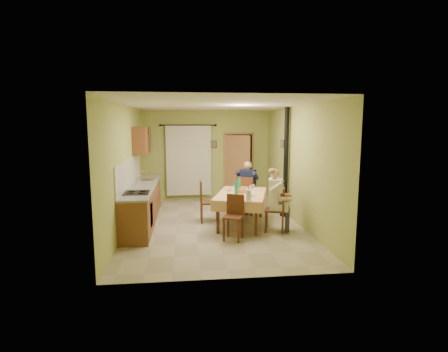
{
  "coord_description": "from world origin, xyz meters",
  "views": [
    {
      "loc": [
        -0.67,
        -8.05,
        2.34
      ],
      "look_at": [
        0.25,
        0.1,
        1.15
      ],
      "focal_mm": 28.0,
      "sensor_mm": 36.0,
      "label": 1
    }
  ],
  "objects": [
    {
      "name": "picture_back",
      "position": [
        0.25,
        2.97,
        1.75
      ],
      "size": [
        0.19,
        0.03,
        0.23
      ],
      "primitive_type": "cube",
      "color": "black",
      "rests_on": "room_shell"
    },
    {
      "name": "room_shell",
      "position": [
        0.0,
        0.0,
        1.82
      ],
      "size": [
        4.04,
        6.04,
        2.82
      ],
      "color": "#AAB35C",
      "rests_on": "ground"
    },
    {
      "name": "dining_table",
      "position": [
        0.64,
        -0.07,
        0.38
      ],
      "size": [
        1.56,
        2.07,
        0.76
      ],
      "rotation": [
        0.0,
        0.0,
        -0.28
      ],
      "color": "#E5AC7A",
      "rests_on": "ground"
    },
    {
      "name": "tableware",
      "position": [
        0.62,
        -0.18,
        0.83
      ],
      "size": [
        0.66,
        1.62,
        0.33
      ],
      "color": "white",
      "rests_on": "dining_table"
    },
    {
      "name": "man_right",
      "position": [
        1.3,
        -0.67,
        0.88
      ],
      "size": [
        0.57,
        0.64,
        1.39
      ],
      "rotation": [
        0.0,
        0.0,
        1.27
      ],
      "color": "silver",
      "rests_on": "chair_right"
    },
    {
      "name": "picture_right",
      "position": [
        1.97,
        1.2,
        1.85
      ],
      "size": [
        0.03,
        0.31,
        0.21
      ],
      "primitive_type": "cube",
      "color": "brown",
      "rests_on": "room_shell"
    },
    {
      "name": "floor",
      "position": [
        0.0,
        0.0,
        0.0
      ],
      "size": [
        4.0,
        6.0,
        0.01
      ],
      "primitive_type": "cube",
      "color": "tan",
      "rests_on": "ground"
    },
    {
      "name": "chair_far",
      "position": [
        0.97,
        0.97,
        0.29
      ],
      "size": [
        0.61,
        0.61,
        1.01
      ],
      "rotation": [
        0.0,
        0.0,
        -0.54
      ],
      "color": "#562A17",
      "rests_on": "ground"
    },
    {
      "name": "chair_left",
      "position": [
        -0.1,
        0.3,
        0.29
      ],
      "size": [
        0.46,
        0.46,
        1.02
      ],
      "rotation": [
        0.0,
        0.0,
        -1.58
      ],
      "color": "#562A17",
      "rests_on": "ground"
    },
    {
      "name": "kitchen_run",
      "position": [
        -1.71,
        0.4,
        0.48
      ],
      "size": [
        0.64,
        3.64,
        1.56
      ],
      "color": "brown",
      "rests_on": "ground"
    },
    {
      "name": "chair_right",
      "position": [
        1.31,
        -0.67,
        0.29
      ],
      "size": [
        0.53,
        0.53,
        0.98
      ],
      "rotation": [
        0.0,
        0.0,
        1.27
      ],
      "color": "#562A17",
      "rests_on": "ground"
    },
    {
      "name": "curtain",
      "position": [
        -0.55,
        2.9,
        1.26
      ],
      "size": [
        1.7,
        0.07,
        2.22
      ],
      "color": "black",
      "rests_on": "ground"
    },
    {
      "name": "man_far",
      "position": [
        0.98,
        0.98,
        0.88
      ],
      "size": [
        0.65,
        0.63,
        1.39
      ],
      "rotation": [
        0.0,
        0.0,
        -0.54
      ],
      "color": "#141938",
      "rests_on": "chair_far"
    },
    {
      "name": "chair_near",
      "position": [
        0.31,
        -1.15,
        0.29
      ],
      "size": [
        0.49,
        0.49,
        0.92
      ],
      "rotation": [
        0.0,
        0.0,
        2.73
      ],
      "color": "#562A17",
      "rests_on": "ground"
    },
    {
      "name": "upper_cabinets",
      "position": [
        -1.82,
        1.7,
        1.95
      ],
      "size": [
        0.35,
        1.4,
        0.7
      ],
      "primitive_type": "cube",
      "color": "brown",
      "rests_on": "room_shell"
    },
    {
      "name": "doorway",
      "position": [
        1.02,
        2.87,
        1.05
      ],
      "size": [
        0.96,
        0.49,
        2.15
      ],
      "color": "black",
      "rests_on": "ground"
    },
    {
      "name": "stove_flue",
      "position": [
        1.9,
        0.6,
        1.02
      ],
      "size": [
        0.24,
        0.24,
        2.8
      ],
      "color": "black",
      "rests_on": "ground"
    }
  ]
}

